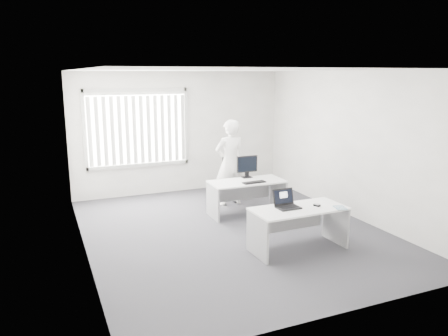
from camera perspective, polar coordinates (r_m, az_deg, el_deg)
name	(u,v)px	position (r m, az deg, el deg)	size (l,w,h in m)	color
ground	(232,231)	(7.86, 1.10, -8.20)	(6.00, 6.00, 0.00)	#403F45
wall_back	(180,132)	(10.26, -5.76, 4.65)	(5.00, 0.02, 2.80)	white
wall_front	(345,199)	(4.97, 15.49, -3.88)	(5.00, 0.02, 2.80)	white
wall_left	(80,165)	(6.87, -18.25, 0.34)	(0.02, 6.00, 2.80)	white
wall_right	(350,144)	(8.80, 16.19, 2.97)	(0.02, 6.00, 2.80)	white
ceiling	(233,70)	(7.36, 1.19, 12.68)	(5.00, 6.00, 0.02)	white
window	(138,128)	(9.96, -11.23, 5.12)	(2.32, 0.06, 1.76)	#BBBCB7
blinds	(138,130)	(9.90, -11.15, 4.91)	(2.20, 0.10, 1.50)	white
desk_near	(298,220)	(7.01, 9.70, -6.65)	(1.52, 0.73, 0.69)	white
desk_far	(247,190)	(8.65, 3.00, -2.91)	(1.49, 0.71, 0.67)	white
office_chair	(231,186)	(9.68, 0.97, -2.42)	(0.70, 0.70, 0.94)	black
person	(230,163)	(9.17, 0.79, 0.71)	(0.67, 0.44, 1.82)	white
laptop	(289,200)	(6.87, 8.44, -4.11)	(0.36, 0.32, 0.28)	black
paper_sheet	(321,205)	(7.16, 12.52, -4.76)	(0.30, 0.21, 0.00)	white
mouse	(317,205)	(7.09, 12.04, -4.73)	(0.06, 0.10, 0.04)	#B9BABC
booklet	(340,208)	(7.08, 14.95, -5.04)	(0.16, 0.23, 0.01)	white
keyboard	(254,182)	(8.46, 3.96, -1.88)	(0.46, 0.15, 0.02)	black
monitor	(247,167)	(8.84, 3.02, 0.17)	(0.45, 0.13, 0.45)	black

